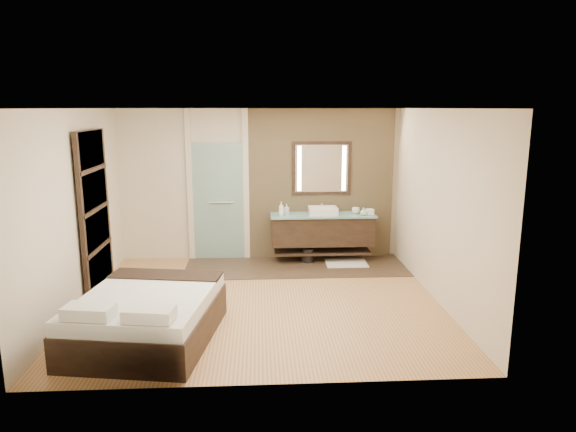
{
  "coord_description": "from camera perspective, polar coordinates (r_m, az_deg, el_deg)",
  "views": [
    {
      "loc": [
        -0.02,
        -6.91,
        2.71
      ],
      "look_at": [
        0.41,
        0.6,
        1.12
      ],
      "focal_mm": 32.0,
      "sensor_mm": 36.0,
      "label": 1
    }
  ],
  "objects": [
    {
      "name": "soap_bottle_c",
      "position": [
        9.04,
        8.39,
        0.5
      ],
      "size": [
        0.14,
        0.14,
        0.14
      ],
      "primitive_type": "imported",
      "rotation": [
        0.0,
        0.0,
        -0.34
      ],
      "color": "silver",
      "rests_on": "vanity"
    },
    {
      "name": "waste_bin",
      "position": [
        9.18,
        2.17,
        -4.39
      ],
      "size": [
        0.26,
        0.26,
        0.26
      ],
      "primitive_type": "cylinder",
      "rotation": [
        0.0,
        0.0,
        0.29
      ],
      "color": "black",
      "rests_on": "floor"
    },
    {
      "name": "bed",
      "position": [
        6.39,
        -15.37,
        -10.72
      ],
      "size": [
        1.75,
        2.06,
        0.71
      ],
      "rotation": [
        0.0,
        0.0,
        -0.16
      ],
      "color": "black",
      "rests_on": "floor"
    },
    {
      "name": "mirror_unit",
      "position": [
        9.2,
        3.75,
        5.31
      ],
      "size": [
        1.06,
        0.04,
        0.96
      ],
      "color": "black",
      "rests_on": "stone_wall"
    },
    {
      "name": "shoji_partition",
      "position": [
        8.03,
        -20.64,
        0.41
      ],
      "size": [
        0.06,
        1.2,
        2.4
      ],
      "color": "black",
      "rests_on": "floor"
    },
    {
      "name": "soap_bottle_a",
      "position": [
        8.94,
        -0.76,
        0.82
      ],
      "size": [
        0.1,
        0.1,
        0.24
      ],
      "primitive_type": "imported",
      "rotation": [
        0.0,
        0.0,
        0.06
      ],
      "color": "white",
      "rests_on": "vanity"
    },
    {
      "name": "tissue_box",
      "position": [
        9.13,
        9.06,
        0.46
      ],
      "size": [
        0.14,
        0.14,
        0.1
      ],
      "primitive_type": "cube",
      "rotation": [
        0.0,
        0.0,
        0.2
      ],
      "color": "white",
      "rests_on": "vanity"
    },
    {
      "name": "floor",
      "position": [
        7.43,
        -2.94,
        -9.47
      ],
      "size": [
        5.0,
        5.0,
        0.0
      ],
      "primitive_type": "plane",
      "color": "#9C6941",
      "rests_on": "ground"
    },
    {
      "name": "bath_mat",
      "position": [
        9.15,
        6.5,
        -5.24
      ],
      "size": [
        0.73,
        0.51,
        0.02
      ],
      "primitive_type": "cube",
      "rotation": [
        0.0,
        0.0,
        -0.02
      ],
      "color": "white",
      "rests_on": "floor"
    },
    {
      "name": "vanity",
      "position": [
        9.15,
        3.84,
        -1.53
      ],
      "size": [
        1.85,
        0.55,
        0.88
      ],
      "color": "black",
      "rests_on": "stone_wall"
    },
    {
      "name": "tile_strip",
      "position": [
        8.95,
        0.85,
        -5.63
      ],
      "size": [
        3.8,
        1.3,
        0.01
      ],
      "primitive_type": "cube",
      "color": "#36251D",
      "rests_on": "floor"
    },
    {
      "name": "frosted_door",
      "position": [
        9.28,
        -7.74,
        2.12
      ],
      "size": [
        1.1,
        0.12,
        2.7
      ],
      "color": "#BEF1EA",
      "rests_on": "floor"
    },
    {
      "name": "soap_bottle_b",
      "position": [
        9.08,
        -0.14,
        0.79
      ],
      "size": [
        0.1,
        0.1,
        0.18
      ],
      "primitive_type": "imported",
      "rotation": [
        0.0,
        0.0,
        -0.31
      ],
      "color": "#B2B2B2",
      "rests_on": "vanity"
    },
    {
      "name": "stone_wall",
      "position": [
        9.29,
        3.69,
        3.51
      ],
      "size": [
        2.6,
        0.08,
        2.7
      ],
      "primitive_type": "cube",
      "color": "tan",
      "rests_on": "floor"
    },
    {
      "name": "cup",
      "position": [
        9.21,
        7.54,
        0.62
      ],
      "size": [
        0.15,
        0.15,
        0.11
      ],
      "primitive_type": "imported",
      "rotation": [
        0.0,
        0.0,
        0.16
      ],
      "color": "white",
      "rests_on": "vanity"
    }
  ]
}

